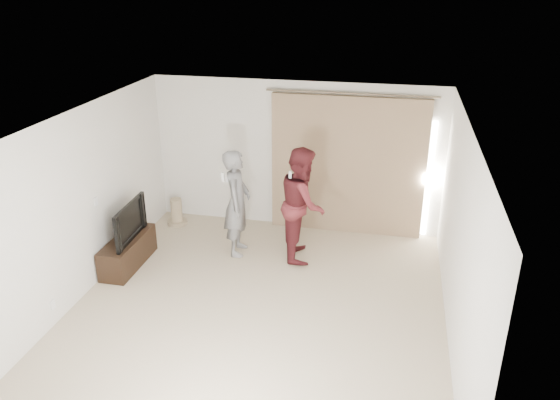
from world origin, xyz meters
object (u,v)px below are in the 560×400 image
(tv_console, at_px, (128,252))
(person_man, at_px, (237,203))
(tv, at_px, (124,221))
(person_woman, at_px, (303,203))

(tv_console, xyz_separation_m, person_man, (1.55, 0.79, 0.64))
(tv, distance_m, person_woman, 2.74)
(person_man, distance_m, person_woman, 1.04)
(tv, xyz_separation_m, person_woman, (2.59, 0.89, 0.16))
(tv_console, relative_size, person_man, 0.69)
(tv, height_order, person_woman, person_woman)
(tv, relative_size, person_man, 0.59)
(tv, height_order, person_man, person_man)
(person_man, bearing_deg, person_woman, 5.68)
(person_woman, bearing_deg, tv_console, -161.04)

